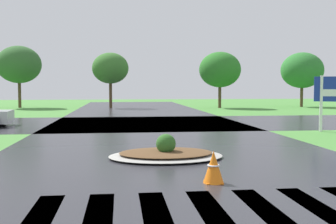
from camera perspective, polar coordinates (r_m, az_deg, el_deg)
name	(u,v)px	position (r m, az deg, el deg)	size (l,w,h in m)	color
asphalt_roadway	(168,152)	(12.68, -0.02, -5.54)	(10.35, 80.00, 0.01)	#2B2B30
asphalt_cross_road	(147,123)	(22.49, -2.96, -1.53)	(90.00, 9.31, 0.01)	#2B2B30
crosswalk_stripes	(214,214)	(6.69, 6.38, -13.98)	(5.85, 2.89, 0.01)	white
median_island	(166,153)	(11.61, -0.29, -5.79)	(3.22, 2.39, 0.68)	#9E9B93
traffic_cone	(214,167)	(8.67, 6.36, -7.67)	(0.43, 0.43, 0.68)	orange
background_treeline	(106,68)	(38.49, -8.67, 6.08)	(46.45, 6.45, 5.77)	#4C3823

